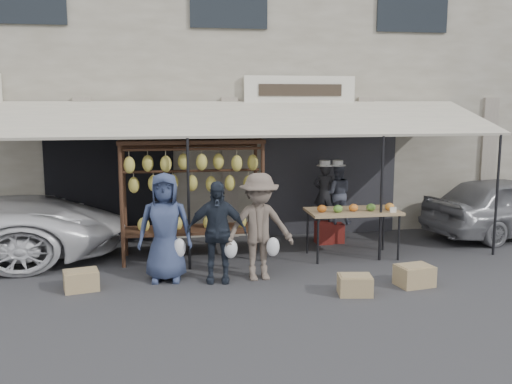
# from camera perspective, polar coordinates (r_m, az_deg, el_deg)

# --- Properties ---
(ground_plane) EXTENTS (90.00, 90.00, 0.00)m
(ground_plane) POSITION_cam_1_polar(r_m,az_deg,el_deg) (9.17, 0.08, -9.45)
(ground_plane) COLOR #2D2D30
(shophouse) EXTENTS (24.00, 6.15, 7.30)m
(shophouse) POSITION_cam_1_polar(r_m,az_deg,el_deg) (15.16, -4.08, 11.80)
(shophouse) COLOR #B1AA99
(shophouse) RESTS_ON ground_plane
(awning) EXTENTS (10.00, 2.35, 2.92)m
(awning) POSITION_cam_1_polar(r_m,az_deg,el_deg) (10.96, -1.86, 7.27)
(awning) COLOR beige
(awning) RESTS_ON ground_plane
(banana_rack) EXTENTS (2.60, 0.90, 2.24)m
(banana_rack) POSITION_cam_1_polar(r_m,az_deg,el_deg) (10.48, -6.41, 1.62)
(banana_rack) COLOR #311F14
(banana_rack) RESTS_ON ground_plane
(produce_table) EXTENTS (1.70, 0.90, 1.04)m
(produce_table) POSITION_cam_1_polar(r_m,az_deg,el_deg) (10.81, 9.68, -1.99)
(produce_table) COLOR #A18A55
(produce_table) RESTS_ON ground_plane
(vendor_left) EXTENTS (0.49, 0.37, 1.20)m
(vendor_left) POSITION_cam_1_polar(r_m,az_deg,el_deg) (11.74, 6.85, -0.12)
(vendor_left) COLOR black
(vendor_left) RESTS_ON stool_left
(vendor_right) EXTENTS (0.69, 0.58, 1.25)m
(vendor_right) POSITION_cam_1_polar(r_m,az_deg,el_deg) (11.86, 8.11, -0.19)
(vendor_right) COLOR #434756
(vendor_right) RESTS_ON stool_right
(customer_left) EXTENTS (0.91, 0.64, 1.78)m
(customer_left) POSITION_cam_1_polar(r_m,az_deg,el_deg) (9.37, -9.09, -3.50)
(customer_left) COLOR navy
(customer_left) RESTS_ON ground_plane
(customer_mid) EXTENTS (1.02, 0.54, 1.66)m
(customer_mid) POSITION_cam_1_polar(r_m,az_deg,el_deg) (9.24, -3.95, -3.98)
(customer_mid) COLOR #212833
(customer_mid) RESTS_ON ground_plane
(customer_right) EXTENTS (1.19, 0.74, 1.77)m
(customer_right) POSITION_cam_1_polar(r_m,az_deg,el_deg) (9.33, 0.32, -3.50)
(customer_right) COLOR #695A4E
(customer_right) RESTS_ON ground_plane
(stool_left) EXTENTS (0.40, 0.40, 0.45)m
(stool_left) POSITION_cam_1_polar(r_m,az_deg,el_deg) (11.90, 6.78, -4.06)
(stool_left) COLOR maroon
(stool_left) RESTS_ON ground_plane
(stool_right) EXTENTS (0.32, 0.32, 0.40)m
(stool_right) POSITION_cam_1_polar(r_m,az_deg,el_deg) (12.02, 8.02, -4.08)
(stool_right) COLOR maroon
(stool_right) RESTS_ON ground_plane
(crate_near_a) EXTENTS (0.55, 0.45, 0.30)m
(crate_near_a) POSITION_cam_1_polar(r_m,az_deg,el_deg) (8.90, 9.86, -9.15)
(crate_near_a) COLOR tan
(crate_near_a) RESTS_ON ground_plane
(crate_near_b) EXTENTS (0.61, 0.50, 0.33)m
(crate_near_b) POSITION_cam_1_polar(r_m,az_deg,el_deg) (9.52, 15.56, -8.06)
(crate_near_b) COLOR tan
(crate_near_b) RESTS_ON ground_plane
(crate_far) EXTENTS (0.59, 0.50, 0.31)m
(crate_far) POSITION_cam_1_polar(r_m,az_deg,el_deg) (9.38, -17.08, -8.44)
(crate_far) COLOR tan
(crate_far) RESTS_ON ground_plane
(sedan) EXTENTS (4.15, 2.42, 1.33)m
(sedan) POSITION_cam_1_polar(r_m,az_deg,el_deg) (13.59, 23.96, -1.27)
(sedan) COLOR gray
(sedan) RESTS_ON ground_plane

